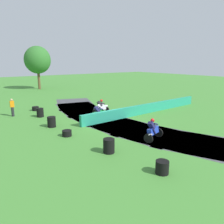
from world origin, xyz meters
TOP-DOWN VIEW (x-y plane):
  - ground_plane at (0.00, 0.00)m, footprint 120.00×120.00m
  - track_asphalt at (0.77, 0.03)m, footprint 7.61×25.25m
  - safety_barrier at (4.80, 0.16)m, footprint 14.83×0.79m
  - motorcycle_lead_white at (1.11, 2.57)m, footprint 1.71×0.83m
  - motorcycle_chase_green at (-0.43, 0.64)m, footprint 1.68×0.77m
  - motorcycle_trailing_blue at (-0.16, -5.27)m, footprint 1.68×1.09m
  - tire_stack_near at (-3.52, 7.72)m, footprint 0.67×0.67m
  - tire_stack_mid_a at (-4.02, 4.83)m, footprint 0.61×0.61m
  - tire_stack_mid_b at (-4.38, 1.25)m, footprint 0.63×0.63m
  - tire_stack_far at (-4.35, -1.37)m, footprint 0.63×0.63m
  - tire_stack_extra_a at (-3.69, -5.28)m, footprint 0.63×0.63m
  - tire_stack_extra_b at (-3.11, -8.57)m, footprint 0.61×0.61m
  - track_marshal at (-5.95, 6.56)m, footprint 0.34×0.24m
  - tree_far_left at (2.70, 24.68)m, footprint 4.49×4.49m

SIDE VIEW (x-z plane):
  - ground_plane at x=0.00m, z-range 0.00..0.00m
  - track_asphalt at x=0.77m, z-range 0.00..0.01m
  - tire_stack_near at x=-3.52m, z-range 0.00..0.40m
  - tire_stack_far at x=-4.35m, z-range 0.00..0.40m
  - tire_stack_extra_b at x=-3.11m, z-range 0.00..0.60m
  - tire_stack_mid_a at x=-4.02m, z-range 0.00..0.80m
  - tire_stack_mid_b at x=-4.38m, z-range 0.00..0.80m
  - tire_stack_extra_a at x=-3.69m, z-range 0.00..0.80m
  - safety_barrier at x=4.80m, z-range 0.00..0.90m
  - motorcycle_trailing_blue at x=-0.16m, z-range -0.06..1.37m
  - motorcycle_chase_green at x=-0.43m, z-range -0.06..1.37m
  - motorcycle_lead_white at x=1.11m, z-range -0.06..1.37m
  - track_marshal at x=-5.95m, z-range 0.00..1.63m
  - tree_far_left at x=2.70m, z-range 1.34..8.78m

